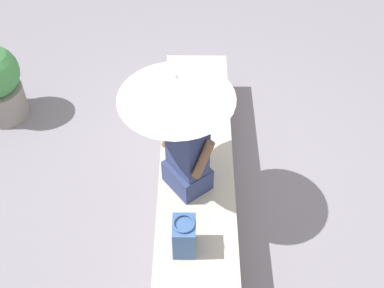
% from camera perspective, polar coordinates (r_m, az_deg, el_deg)
% --- Properties ---
extents(ground_plane, '(14.00, 14.00, 0.00)m').
position_cam_1_polar(ground_plane, '(4.66, 0.47, -5.57)').
color(ground_plane, slate).
extents(stone_bench, '(3.04, 0.64, 0.44)m').
position_cam_1_polar(stone_bench, '(4.49, 0.49, -3.83)').
color(stone_bench, '#A8A093').
rests_on(stone_bench, ground).
extents(person_seated, '(0.49, 0.45, 0.90)m').
position_cam_1_polar(person_seated, '(3.86, -0.57, -0.98)').
color(person_seated, navy).
rests_on(person_seated, stone_bench).
extents(parasol, '(0.86, 0.86, 1.11)m').
position_cam_1_polar(parasol, '(3.51, -1.83, 6.48)').
color(parasol, '#B7B7BC').
rests_on(parasol, stone_bench).
extents(handbag_black, '(0.28, 0.21, 0.30)m').
position_cam_1_polar(handbag_black, '(4.70, 0.31, 5.51)').
color(handbag_black, '#B2333D').
rests_on(handbag_black, stone_bench).
extents(tote_bag_canvas, '(0.21, 0.17, 0.33)m').
position_cam_1_polar(tote_bag_canvas, '(3.67, -0.90, -10.54)').
color(tote_bag_canvas, '#335184').
rests_on(tote_bag_canvas, stone_bench).
extents(magazine, '(0.34, 0.31, 0.01)m').
position_cam_1_polar(magazine, '(5.17, -0.17, 7.91)').
color(magazine, gold).
rests_on(magazine, stone_bench).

